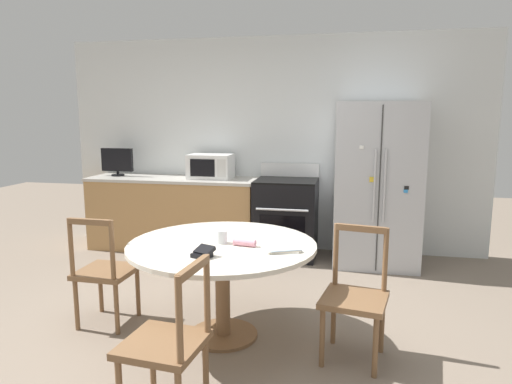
% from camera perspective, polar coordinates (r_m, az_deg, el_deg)
% --- Properties ---
extents(ground_plane, '(14.00, 14.00, 0.00)m').
position_cam_1_polar(ground_plane, '(3.54, -6.01, -18.44)').
color(ground_plane, gray).
extents(back_wall, '(5.20, 0.10, 2.60)m').
position_cam_1_polar(back_wall, '(5.72, 1.85, 5.95)').
color(back_wall, silver).
rests_on(back_wall, ground_plane).
extents(kitchen_counter, '(2.11, 0.64, 0.90)m').
position_cam_1_polar(kitchen_counter, '(5.80, -10.18, -2.62)').
color(kitchen_counter, '#AD7F4C').
rests_on(kitchen_counter, ground_plane).
extents(refrigerator, '(0.92, 0.79, 1.80)m').
position_cam_1_polar(refrigerator, '(5.24, 14.91, 0.90)').
color(refrigerator, '#B2B5BA').
rests_on(refrigerator, ground_plane).
extents(oven_range, '(0.71, 0.68, 1.08)m').
position_cam_1_polar(oven_range, '(5.42, 3.79, -3.17)').
color(oven_range, black).
rests_on(oven_range, ground_plane).
extents(microwave, '(0.52, 0.37, 0.29)m').
position_cam_1_polar(microwave, '(5.59, -5.67, 3.22)').
color(microwave, white).
rests_on(microwave, kitchen_counter).
extents(countertop_tv, '(0.41, 0.16, 0.35)m').
position_cam_1_polar(countertop_tv, '(6.05, -16.96, 3.73)').
color(countertop_tv, black).
rests_on(countertop_tv, kitchen_counter).
extents(dining_table, '(1.39, 1.39, 0.73)m').
position_cam_1_polar(dining_table, '(3.41, -4.24, -8.26)').
color(dining_table, beige).
rests_on(dining_table, ground_plane).
extents(dining_chair_left, '(0.43, 0.43, 0.90)m').
position_cam_1_polar(dining_chair_left, '(3.85, -18.39, -9.48)').
color(dining_chair_left, brown).
rests_on(dining_chair_left, ground_plane).
extents(dining_chair_right, '(0.49, 0.49, 0.90)m').
position_cam_1_polar(dining_chair_right, '(3.25, 12.26, -12.76)').
color(dining_chair_right, brown).
rests_on(dining_chair_right, ground_plane).
extents(dining_chair_near, '(0.46, 0.46, 0.90)m').
position_cam_1_polar(dining_chair_near, '(2.64, -10.93, -18.16)').
color(dining_chair_near, brown).
rests_on(dining_chair_near, ground_plane).
extents(candle_glass, '(0.08, 0.08, 0.09)m').
position_cam_1_polar(candle_glass, '(3.37, -4.31, -5.71)').
color(candle_glass, silver).
rests_on(candle_glass, dining_table).
extents(folded_napkin, '(0.17, 0.08, 0.05)m').
position_cam_1_polar(folded_napkin, '(3.29, -1.44, -6.33)').
color(folded_napkin, pink).
rests_on(folded_napkin, dining_table).
extents(wallet, '(0.16, 0.16, 0.07)m').
position_cam_1_polar(wallet, '(3.07, -6.62, -7.56)').
color(wallet, black).
rests_on(wallet, dining_table).
extents(mail_stack, '(0.32, 0.36, 0.02)m').
position_cam_1_polar(mail_stack, '(3.26, 3.09, -6.78)').
color(mail_stack, white).
rests_on(mail_stack, dining_table).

